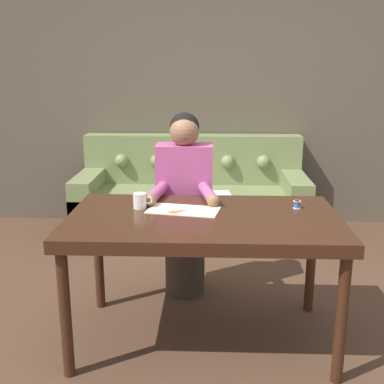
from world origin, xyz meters
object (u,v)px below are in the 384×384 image
object	(u,v)px
scissors	(179,212)
mug	(140,201)
thread_spool	(297,205)
dining_table	(203,228)
couch	(192,201)
person	(185,206)

from	to	relation	value
scissors	mug	world-z (taller)	mug
mug	thread_spool	distance (m)	0.91
dining_table	couch	bearing A→B (deg)	94.29
person	thread_spool	bearing A→B (deg)	-33.51
scissors	mug	size ratio (longest dim) A/B	1.66
mug	dining_table	bearing A→B (deg)	-18.85
person	dining_table	bearing A→B (deg)	-77.20
scissors	thread_spool	bearing A→B (deg)	8.34
dining_table	person	size ratio (longest dim) A/B	1.18
couch	thread_spool	size ratio (longest dim) A/B	46.90
scissors	couch	bearing A→B (deg)	89.89
dining_table	scissors	world-z (taller)	scissors
scissors	mug	distance (m)	0.24
thread_spool	scissors	bearing A→B (deg)	-171.66
couch	person	distance (m)	1.29
mug	thread_spool	xyz separation A→B (m)	(0.91, 0.03, -0.02)
couch	person	bearing A→B (deg)	-89.94
couch	person	size ratio (longest dim) A/B	1.65
thread_spool	dining_table	bearing A→B (deg)	-163.72
couch	mug	world-z (taller)	couch
scissors	dining_table	bearing A→B (deg)	-22.03
person	scissors	bearing A→B (deg)	-90.48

